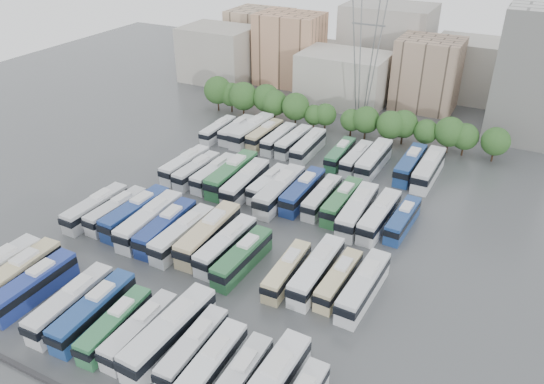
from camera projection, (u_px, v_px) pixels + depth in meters
The scene contains 53 objects.
ground at pixel (237, 232), 79.03m from camera, with size 220.00×220.00×0.00m, color #424447.
tree_line at pixel (327, 112), 110.62m from camera, with size 66.02×7.77×8.08m.
city_buildings at pixel (355, 58), 133.78m from camera, with size 102.00×35.00×20.00m.
apartment_tower at pixel (534, 75), 104.03m from camera, with size 14.00×14.00×26.00m, color silver.
electricity_pylon at pixel (367, 37), 107.78m from camera, with size 9.00×6.91×33.83m.
bus_r0_s1 at pixel (18, 275), 67.08m from camera, with size 3.26×12.93×4.03m.
bus_r0_s2 at pixel (34, 285), 65.46m from camera, with size 2.82×12.29×3.84m.
bus_r0_s4 at pixel (71, 303), 62.59m from camera, with size 3.03×12.51×3.90m.
bus_r0_s5 at pixel (94, 311), 61.47m from camera, with size 3.11×12.51×3.90m.
bus_r0_s6 at pixel (115, 325), 59.75m from camera, with size 2.95×11.18×3.48m.
bus_r0_s7 at pixel (140, 330), 59.03m from camera, with size 2.52×11.23×3.52m.
bus_r0_s8 at pixel (170, 332), 58.17m from camera, with size 3.60×13.81×4.29m.
bus_r0_s9 at pixel (193, 348), 56.72m from camera, with size 2.60×11.15×3.49m.
bus_r0_s10 at pixel (209, 368), 54.15m from camera, with size 2.74×11.96×3.74m.
bus_r0_s11 at pixel (238, 380), 52.89m from camera, with size 2.55×11.18×3.50m.
bus_r1_s0 at pixel (96, 208), 81.70m from camera, with size 2.95×12.05×3.76m.
bus_r1_s1 at pixel (116, 210), 81.23m from camera, with size 3.01×11.55×3.59m.
bus_r1_s2 at pixel (136, 213), 80.15m from camera, with size 3.39×13.11×4.08m.
bus_r1_s3 at pixel (150, 220), 78.14m from camera, with size 3.36×13.49×4.21m.
bus_r1_s4 at pixel (166, 227), 76.80m from camera, with size 3.28×12.70×3.95m.
bus_r1_s5 at pixel (183, 234), 75.28m from camera, with size 3.06×12.63×3.94m.
bus_r1_s6 at pixel (209, 234), 75.00m from camera, with size 3.25×13.65×4.26m.
bus_r1_s7 at pixel (226, 245), 72.96m from camera, with size 3.15×12.39×3.86m.
bus_r1_s8 at pixel (242, 257), 70.60m from camera, with size 3.10×12.03×3.75m.
bus_r1_s10 at pixel (287, 271), 68.35m from camera, with size 2.61×10.96×3.42m.
bus_r1_s11 at pixel (317, 270), 67.95m from camera, with size 2.91×12.76×3.99m.
bus_r1_s12 at pixel (339, 279), 66.83m from camera, with size 2.77×10.92×3.40m.
bus_r1_s13 at pixel (364, 286), 65.27m from camera, with size 3.26×12.58×3.92m.
bus_r2_s1 at pixel (185, 164), 94.84m from camera, with size 3.10×11.82×3.68m.
bus_r2_s2 at pixel (197, 170), 93.03m from camera, with size 2.92×11.31×3.52m.
bus_r2_s3 at pixel (214, 173), 92.01m from camera, with size 2.73×11.52×3.60m.
bus_r2_s4 at pixel (232, 174), 90.97m from camera, with size 3.15×13.72×4.29m.
bus_r2_s5 at pixel (245, 182), 88.57m from camera, with size 3.29×13.08×4.08m.
bus_r2_s6 at pixel (268, 184), 88.85m from camera, with size 2.76×10.95×3.41m.
bus_r2_s7 at pixel (280, 190), 85.96m from camera, with size 3.02×13.60×4.26m.
bus_r2_s8 at pixel (303, 191), 86.15m from camera, with size 2.87×12.61×3.95m.
bus_r2_s9 at pixel (322, 197), 84.76m from camera, with size 2.56×11.42×3.58m.
bus_r2_s10 at pixel (342, 201), 83.42m from camera, with size 2.87×12.15×3.80m.
bus_r2_s11 at pixel (357, 210), 80.66m from camera, with size 3.21×13.28×4.15m.
bus_r2_s12 at pixel (379, 216), 79.48m from camera, with size 3.28×12.73×3.96m.
bus_r2_s13 at pixel (403, 219), 79.05m from camera, with size 2.93×11.04×3.43m.
bus_r3_s0 at pixel (218, 130), 109.04m from camera, with size 2.39×10.80×3.39m.
bus_r3_s1 at pixel (237, 130), 108.98m from camera, with size 2.54×11.22×3.51m.
bus_r3_s2 at pixel (252, 131), 107.68m from camera, with size 3.54×13.51×4.20m.
bus_r3_s3 at pixel (265, 134), 106.82m from camera, with size 2.94×11.47×3.57m.
bus_r3_s4 at pixel (279, 139), 104.97m from camera, with size 2.64×11.35×3.55m.
bus_r3_s5 at pixel (294, 141), 103.79m from camera, with size 3.07×11.67×3.63m.
bus_r3_s6 at pixel (308, 146), 101.51m from camera, with size 2.87×12.24×3.83m.
bus_r3_s8 at pixel (340, 154), 98.87m from camera, with size 2.58×11.07×3.46m.
bus_r3_s9 at pixel (356, 158), 97.21m from camera, with size 2.79×11.33×3.53m.
bus_r3_s10 at pixel (374, 159), 96.05m from camera, with size 3.11×13.27×4.15m.
bus_r3_s12 at pixel (410, 164), 94.57m from camera, with size 3.04×12.78×3.99m.
bus_r3_s13 at pixel (429, 169), 92.68m from camera, with size 3.20×13.53×4.23m.
Camera 1 is at (34.69, -56.19, 44.15)m, focal length 35.00 mm.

